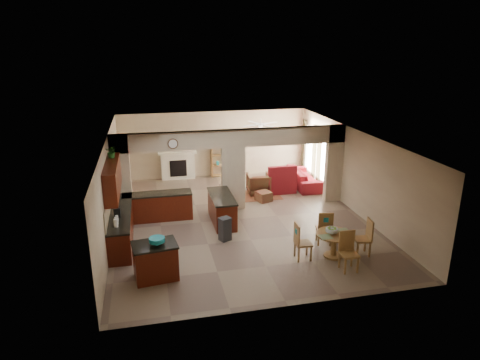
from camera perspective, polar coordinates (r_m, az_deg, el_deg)
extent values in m
plane|color=#7B6A55|center=(14.15, -0.08, -5.22)|extent=(10.00, 10.00, 0.00)
plane|color=white|center=(13.30, -0.09, 5.94)|extent=(10.00, 10.00, 0.00)
plane|color=#C8B792|center=(18.40, -3.45, 4.81)|extent=(8.00, 0.00, 8.00)
plane|color=#C8B792|center=(9.19, 6.73, -9.11)|extent=(8.00, 0.00, 8.00)
plane|color=#C8B792|center=(13.42, -17.00, -0.95)|extent=(0.00, 10.00, 10.00)
plane|color=#C8B792|center=(15.00, 15.01, 1.18)|extent=(0.00, 10.00, 10.00)
cube|color=#C8B792|center=(14.35, -15.56, 0.39)|extent=(0.60, 0.25, 2.80)
cube|color=#C8B792|center=(14.68, -0.92, 0.23)|extent=(0.80, 0.25, 2.20)
cube|color=#C8B792|center=(15.73, 12.40, 2.15)|extent=(0.60, 0.25, 2.80)
cube|color=#C8B792|center=(14.32, -0.95, 5.57)|extent=(8.00, 0.25, 0.60)
cube|color=#3B0B06|center=(12.99, -15.52, -6.03)|extent=(0.60, 3.20, 0.86)
cube|color=black|center=(12.82, -15.69, -4.17)|extent=(0.62, 3.22, 0.05)
cube|color=tan|center=(12.73, -17.07, -2.93)|extent=(0.02, 3.20, 0.55)
cube|color=#3B0B06|center=(14.23, -10.88, -3.55)|extent=(2.20, 0.60, 0.86)
cube|color=black|center=(14.08, -10.99, -1.83)|extent=(2.22, 0.62, 0.05)
cube|color=#3B0B06|center=(12.49, -16.63, 0.20)|extent=(0.35, 2.40, 0.90)
cube|color=#3B0B06|center=(13.79, -2.43, -3.95)|extent=(0.65, 1.80, 0.86)
cube|color=black|center=(13.62, -2.46, -2.17)|extent=(0.70, 1.85, 0.05)
cube|color=silver|center=(13.02, -1.77, -5.35)|extent=(0.58, 0.04, 0.70)
cylinder|color=#4E2F1A|center=(13.93, -8.94, 4.80)|extent=(0.34, 0.03, 0.34)
cube|color=brown|center=(16.31, 2.45, -2.02)|extent=(1.60, 1.30, 0.01)
cube|color=white|center=(18.29, -8.28, 1.82)|extent=(1.40, 0.28, 1.10)
cube|color=black|center=(18.17, -8.23, 1.55)|extent=(0.70, 0.04, 0.70)
cube|color=white|center=(18.11, -8.35, 3.62)|extent=(1.60, 0.35, 0.10)
cube|color=brown|center=(18.41, -2.25, 3.23)|extent=(1.00, 0.32, 1.80)
cube|color=white|center=(17.03, 11.38, 2.72)|extent=(0.02, 0.90, 1.90)
cube|color=white|center=(18.55, 9.30, 4.07)|extent=(0.02, 0.90, 1.90)
cube|color=white|center=(17.82, 10.27, 2.96)|extent=(0.02, 0.70, 2.10)
cube|color=#41231A|center=(16.49, 12.08, 2.17)|extent=(0.10, 0.28, 2.30)
cube|color=#41231A|center=(17.55, 10.49, 3.22)|extent=(0.10, 0.28, 2.30)
cube|color=#41231A|center=(17.99, 9.88, 3.62)|extent=(0.10, 0.28, 2.30)
cube|color=#41231A|center=(19.07, 8.53, 4.49)|extent=(0.10, 0.28, 2.30)
cylinder|color=white|center=(16.56, 2.77, 7.45)|extent=(1.00, 1.00, 0.10)
cube|color=#3B0B06|center=(10.84, -11.20, -10.67)|extent=(1.10, 0.83, 0.87)
cube|color=black|center=(10.63, -11.35, -8.48)|extent=(1.15, 0.89, 0.05)
cylinder|color=teal|center=(10.54, -11.01, -8.01)|extent=(0.38, 0.38, 0.18)
cube|color=#2A2B2D|center=(12.59, -2.02, -6.66)|extent=(0.39, 0.36, 0.65)
cylinder|color=brown|center=(11.80, 12.49, -7.08)|extent=(1.00, 1.00, 0.04)
cylinder|color=brown|center=(11.93, 12.39, -8.48)|extent=(0.14, 0.14, 0.64)
cylinder|color=brown|center=(12.07, 12.29, -9.81)|extent=(0.51, 0.51, 0.05)
cylinder|color=#72B727|center=(11.73, 12.15, -6.61)|extent=(0.34, 0.34, 0.18)
imported|color=maroon|center=(17.49, 8.50, 0.36)|extent=(2.38, 0.99, 0.69)
cube|color=maroon|center=(16.75, 5.24, -0.75)|extent=(1.14, 0.95, 0.44)
imported|color=maroon|center=(16.42, 2.47, -0.47)|extent=(0.89, 0.92, 0.78)
cube|color=maroon|center=(15.68, 3.17, -2.19)|extent=(0.62, 0.62, 0.36)
imported|color=#1F5416|center=(12.88, -16.74, 3.67)|extent=(0.38, 0.34, 0.38)
cube|color=brown|center=(12.57, 11.12, -6.43)|extent=(0.50, 0.50, 0.05)
cube|color=brown|center=(12.85, 11.67, -7.04)|extent=(0.04, 0.04, 0.44)
cube|color=brown|center=(12.78, 10.17, -7.07)|extent=(0.04, 0.04, 0.44)
cube|color=brown|center=(12.55, 11.97, -7.69)|extent=(0.04, 0.04, 0.44)
cube|color=brown|center=(12.48, 10.43, -7.73)|extent=(0.04, 0.04, 0.44)
cube|color=brown|center=(12.28, 11.37, -5.52)|extent=(0.42, 0.13, 0.55)
cube|color=teal|center=(12.23, 11.41, -5.26)|extent=(0.14, 0.04, 0.14)
cube|color=brown|center=(12.18, 15.96, -7.62)|extent=(0.47, 0.47, 0.05)
cube|color=brown|center=(12.37, 14.85, -8.31)|extent=(0.04, 0.04, 0.44)
cube|color=brown|center=(12.08, 15.40, -9.01)|extent=(0.04, 0.04, 0.44)
cube|color=brown|center=(12.48, 16.33, -8.19)|extent=(0.04, 0.04, 0.44)
cube|color=brown|center=(12.20, 16.91, -8.87)|extent=(0.04, 0.04, 0.44)
cube|color=brown|center=(12.13, 16.93, -6.27)|extent=(0.09, 0.42, 0.55)
cube|color=teal|center=(12.11, 17.07, -5.96)|extent=(0.03, 0.14, 0.14)
cube|color=brown|center=(11.29, 14.35, -9.59)|extent=(0.42, 0.42, 0.05)
cube|color=brown|center=(11.20, 13.85, -11.13)|extent=(0.04, 0.04, 0.44)
cube|color=brown|center=(11.34, 15.43, -10.87)|extent=(0.04, 0.04, 0.44)
cube|color=brown|center=(11.46, 13.11, -10.35)|extent=(0.04, 0.04, 0.44)
cube|color=brown|center=(11.60, 14.66, -10.11)|extent=(0.04, 0.04, 0.44)
cube|color=brown|center=(11.31, 14.04, -7.81)|extent=(0.42, 0.04, 0.55)
cube|color=teal|center=(11.30, 14.02, -7.44)|extent=(0.14, 0.01, 0.14)
cube|color=brown|center=(11.62, 8.43, -8.37)|extent=(0.44, 0.44, 0.05)
cube|color=brown|center=(11.64, 9.45, -9.66)|extent=(0.04, 0.04, 0.44)
cube|color=brown|center=(11.92, 8.90, -8.93)|extent=(0.04, 0.04, 0.44)
cube|color=brown|center=(11.53, 7.83, -9.84)|extent=(0.04, 0.04, 0.44)
cube|color=brown|center=(11.82, 7.32, -9.10)|extent=(0.04, 0.04, 0.44)
cube|color=brown|center=(11.44, 7.59, -7.12)|extent=(0.06, 0.42, 0.55)
cube|color=teal|center=(11.40, 7.48, -6.81)|extent=(0.02, 0.14, 0.14)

